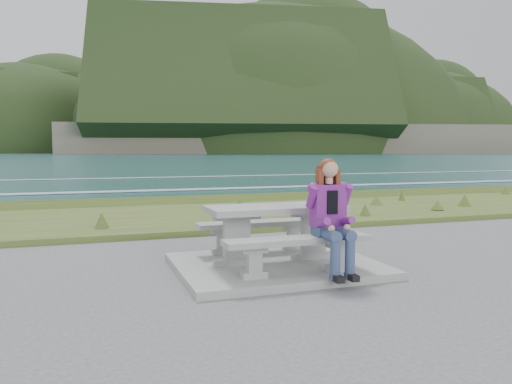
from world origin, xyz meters
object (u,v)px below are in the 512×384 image
at_px(picnic_table, 276,218).
at_px(seated_woman, 333,232).
at_px(bench_seaward, 258,228).
at_px(bench_landward, 298,246).

height_order(picnic_table, seated_woman, seated_woman).
bearing_deg(bench_seaward, seated_woman, -75.35).
relative_size(picnic_table, bench_landward, 1.00).
height_order(bench_landward, bench_seaward, same).
xyz_separation_m(picnic_table, bench_landward, (0.00, -0.70, -0.23)).
height_order(bench_landward, seated_woman, seated_woman).
relative_size(bench_landward, seated_woman, 1.31).
distance_m(picnic_table, bench_landward, 0.74).
distance_m(bench_landward, bench_seaward, 1.40).
height_order(bench_seaward, seated_woman, seated_woman).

